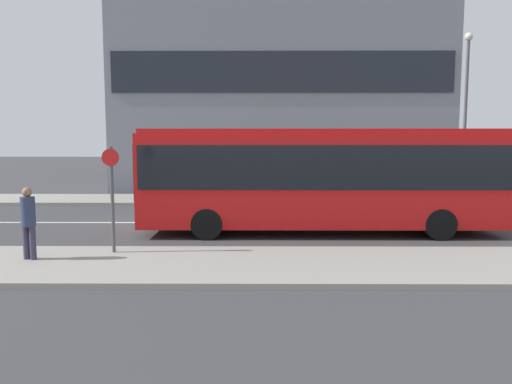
{
  "coord_description": "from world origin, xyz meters",
  "views": [
    {
      "loc": [
        3.67,
        -17.89,
        3.11
      ],
      "look_at": [
        3.55,
        -1.61,
        1.31
      ],
      "focal_mm": 35.0,
      "sensor_mm": 36.0,
      "label": 1
    }
  ],
  "objects_px": {
    "parked_car_0": "(437,195)",
    "street_lamp": "(466,101)",
    "bus_stop_sign": "(112,191)",
    "city_bus": "(319,174)",
    "pedestrian_near_stop": "(28,219)"
  },
  "relations": [
    {
      "from": "city_bus",
      "to": "pedestrian_near_stop",
      "type": "xyz_separation_m",
      "value": [
        -7.54,
        -4.07,
        -0.79
      ]
    },
    {
      "from": "pedestrian_near_stop",
      "to": "street_lamp",
      "type": "bearing_deg",
      "value": 53.83
    },
    {
      "from": "pedestrian_near_stop",
      "to": "street_lamp",
      "type": "distance_m",
      "value": 18.92
    },
    {
      "from": "city_bus",
      "to": "pedestrian_near_stop",
      "type": "bearing_deg",
      "value": -149.24
    },
    {
      "from": "street_lamp",
      "to": "pedestrian_near_stop",
      "type": "bearing_deg",
      "value": -143.63
    },
    {
      "from": "bus_stop_sign",
      "to": "city_bus",
      "type": "bearing_deg",
      "value": 30.13
    },
    {
      "from": "parked_car_0",
      "to": "street_lamp",
      "type": "height_order",
      "value": "street_lamp"
    },
    {
      "from": "city_bus",
      "to": "bus_stop_sign",
      "type": "xyz_separation_m",
      "value": [
        -5.71,
        -3.31,
        -0.2
      ]
    },
    {
      "from": "city_bus",
      "to": "pedestrian_near_stop",
      "type": "relative_size",
      "value": 6.46
    },
    {
      "from": "parked_car_0",
      "to": "pedestrian_near_stop",
      "type": "relative_size",
      "value": 2.43
    },
    {
      "from": "parked_car_0",
      "to": "street_lamp",
      "type": "relative_size",
      "value": 0.56
    },
    {
      "from": "parked_car_0",
      "to": "street_lamp",
      "type": "xyz_separation_m",
      "value": [
        1.72,
        1.66,
        4.09
      ]
    },
    {
      "from": "pedestrian_near_stop",
      "to": "parked_car_0",
      "type": "bearing_deg",
      "value": 52.71
    },
    {
      "from": "city_bus",
      "to": "bus_stop_sign",
      "type": "relative_size",
      "value": 4.18
    },
    {
      "from": "city_bus",
      "to": "bus_stop_sign",
      "type": "distance_m",
      "value": 6.6
    }
  ]
}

